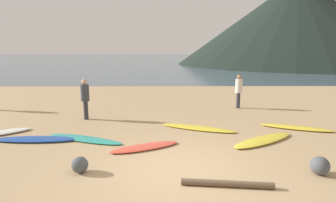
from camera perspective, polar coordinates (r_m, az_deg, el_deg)
ground_plane at (r=16.20m, az=0.48°, el=0.74°), size 120.00×120.00×0.20m
ocean_water at (r=70.06m, az=-0.31°, el=8.57°), size 140.00×100.00×0.01m
headland_hill at (r=51.95m, az=24.38°, el=14.40°), size 38.14×38.14×13.66m
surfboard_2 at (r=9.29m, az=-25.34°, el=-7.04°), size 2.48×0.59×0.10m
surfboard_3 at (r=8.84m, az=-16.60°, el=-7.39°), size 2.56×1.42×0.08m
surfboard_4 at (r=7.84m, az=-4.73°, el=-9.30°), size 2.02×1.32×0.08m
surfboard_5 at (r=9.63m, az=6.14°, el=-5.46°), size 2.60×1.53×0.09m
surfboard_6 at (r=8.80m, az=18.87°, el=-7.55°), size 2.35×1.83×0.09m
surfboard_7 at (r=10.54m, az=24.66°, el=-4.95°), size 2.33×1.33×0.10m
person_1 at (r=13.13m, az=14.21°, el=2.49°), size 0.31×0.31×1.54m
person_2 at (r=11.15m, az=-16.54°, el=1.01°), size 0.32×0.32×1.56m
driftwood_log at (r=5.93m, az=11.96°, el=-16.14°), size 1.83×0.34×0.13m
beach_rock_near at (r=6.64m, az=-17.52°, el=-12.29°), size 0.37×0.37×0.37m
beach_rock_far at (r=7.07m, az=28.53°, el=-11.50°), size 0.41×0.41×0.41m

